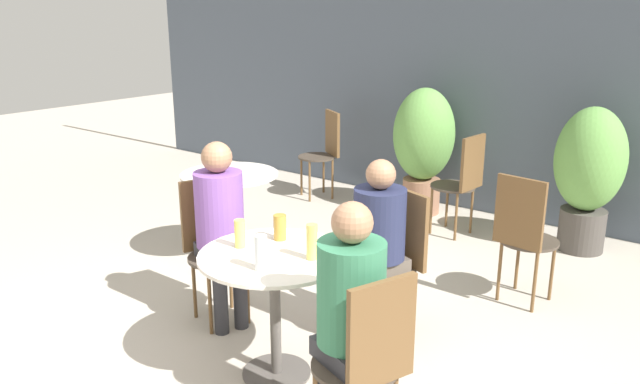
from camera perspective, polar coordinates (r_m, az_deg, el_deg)
name	(u,v)px	position (r m, az deg, el deg)	size (l,w,h in m)	color
ground_plane	(253,383)	(3.61, -6.11, -16.98)	(20.00, 20.00, 0.00)	#B2A899
storefront_wall	(521,62)	(6.18, 17.94, 11.24)	(10.00, 0.06, 3.00)	#4C5666
cafe_table_near	(275,279)	(3.40, -4.18, -7.97)	(0.81, 0.81, 0.73)	#514C47
cafe_table_far	(230,192)	(5.02, -8.21, -0.04)	(0.77, 0.77, 0.73)	#514C47
bistro_chair_0	(369,354)	(2.78, 4.47, -14.59)	(0.44, 0.43, 0.93)	#42382D
bistro_chair_1	(396,252)	(3.85, 6.98, -5.49)	(0.43, 0.44, 0.93)	#42382D
bistro_chair_2	(212,237)	(4.12, -9.82, -4.11)	(0.44, 0.43, 0.93)	#42382D
bistro_chair_3	(463,177)	(5.64, 12.95, 1.36)	(0.41, 0.40, 0.93)	#42382D
bistro_chair_4	(524,230)	(4.41, 18.12, -3.29)	(0.40, 0.41, 0.93)	#42382D
bistro_chair_5	(325,147)	(6.70, 0.47, 4.18)	(0.45, 0.46, 0.93)	#42382D
seated_person_0	(349,305)	(2.80, 2.69, -10.31)	(0.36, 0.34, 1.21)	#2D2D33
seated_person_1	(377,236)	(3.71, 5.25, -3.98)	(0.35, 0.37, 1.15)	brown
seated_person_2	(220,218)	(3.93, -9.09, -2.40)	(0.36, 0.34, 1.21)	#2D2D33
beer_glass_0	(312,242)	(3.23, -0.74, -4.58)	(0.06, 0.06, 0.19)	#DBC65B
beer_glass_1	(280,227)	(3.51, -3.69, -3.25)	(0.07, 0.07, 0.15)	#B28433
beer_glass_2	(240,234)	(3.42, -7.35, -3.79)	(0.06, 0.06, 0.16)	#DBC65B
beer_glass_3	(261,253)	(3.12, -5.43, -5.55)	(0.06, 0.06, 0.18)	silver
potted_plant_0	(424,142)	(6.21, 9.45, 4.51)	(0.60, 0.60, 1.25)	#93664C
potted_plant_1	(589,170)	(5.59, 23.37, 1.82)	(0.57, 0.57, 1.22)	#47423D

